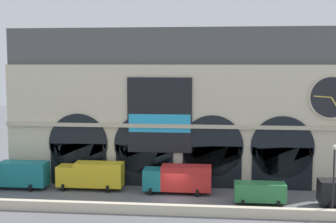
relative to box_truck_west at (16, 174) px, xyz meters
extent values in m
plane|color=slate|center=(18.46, -2.36, -1.70)|extent=(200.00, 200.00, 0.00)
cube|color=beige|center=(18.46, -7.32, -1.22)|extent=(90.00, 0.70, 0.96)
cube|color=beige|center=(18.46, 5.58, 5.41)|extent=(41.06, 5.88, 14.21)
cube|color=#4C4C4C|center=(18.46, 5.88, 14.65)|extent=(41.06, 5.28, 4.28)
cube|color=black|center=(6.62, 2.59, 0.76)|extent=(6.75, 0.20, 4.91)
cylinder|color=black|center=(6.62, 2.59, 3.21)|extent=(7.11, 0.20, 7.11)
cube|color=black|center=(14.51, 2.59, 0.76)|extent=(6.75, 0.20, 4.91)
cylinder|color=black|center=(14.51, 2.59, 3.21)|extent=(7.11, 0.20, 7.11)
cube|color=black|center=(22.41, 2.59, 0.76)|extent=(6.75, 0.20, 4.91)
cylinder|color=black|center=(22.41, 2.59, 3.21)|extent=(7.11, 0.20, 7.11)
cube|color=black|center=(30.31, 2.59, 0.76)|extent=(6.75, 0.20, 4.91)
cylinder|color=black|center=(30.31, 2.59, 3.21)|extent=(7.11, 0.20, 7.11)
cylinder|color=beige|center=(35.40, 2.49, 8.94)|extent=(4.85, 0.25, 4.85)
cylinder|color=black|center=(35.40, 2.37, 8.94)|extent=(4.49, 0.06, 4.49)
cube|color=gold|center=(35.74, 2.31, 8.42)|extent=(0.80, 0.04, 1.12)
cube|color=gold|center=(34.45, 2.29, 9.01)|extent=(1.91, 0.04, 0.26)
cube|color=black|center=(16.33, 2.47, 6.71)|extent=(7.47, 0.12, 8.69)
cube|color=#26A5D8|center=(16.33, 2.39, 5.78)|extent=(7.17, 0.04, 2.10)
cube|color=#C0B49A|center=(18.46, 2.49, 5.48)|extent=(41.06, 0.50, 0.44)
cube|color=#19727A|center=(0.89, 0.00, 0.07)|extent=(5.50, 2.30, 2.70)
cylinder|color=black|center=(2.14, -1.04, -1.28)|extent=(0.28, 0.84, 0.84)
cylinder|color=black|center=(2.14, 1.03, -1.28)|extent=(0.28, 0.84, 0.84)
cube|color=gold|center=(5.86, 0.54, -0.13)|extent=(2.00, 2.30, 2.30)
cube|color=gold|center=(9.61, 0.54, 0.07)|extent=(5.50, 2.30, 2.70)
cylinder|color=black|center=(5.76, -0.50, -1.28)|extent=(0.28, 0.84, 0.84)
cylinder|color=black|center=(5.76, 1.57, -1.28)|extent=(0.28, 0.84, 0.84)
cylinder|color=black|center=(10.86, -0.50, -1.28)|extent=(0.28, 0.84, 0.84)
cylinder|color=black|center=(10.86, 1.57, -1.28)|extent=(0.28, 0.84, 0.84)
cube|color=#19727A|center=(15.86, -0.04, -0.13)|extent=(2.00, 2.30, 2.30)
cube|color=red|center=(19.61, -0.04, 0.07)|extent=(5.50, 2.30, 2.70)
cylinder|color=black|center=(15.76, -1.07, -1.28)|extent=(0.28, 0.84, 0.84)
cylinder|color=black|center=(15.76, 1.00, -1.28)|extent=(0.28, 0.84, 0.84)
cylinder|color=black|center=(20.86, -1.07, -1.28)|extent=(0.28, 0.84, 0.84)
cylinder|color=black|center=(20.86, 1.00, -1.28)|extent=(0.28, 0.84, 0.84)
cube|color=#2D7A42|center=(27.36, -2.98, -0.43)|extent=(5.20, 2.00, 1.86)
cylinder|color=black|center=(25.59, -3.88, -1.36)|extent=(0.28, 0.68, 0.68)
cylinder|color=black|center=(25.59, -2.08, -1.36)|extent=(0.28, 0.68, 0.68)
cylinder|color=black|center=(29.13, -3.88, -1.36)|extent=(0.28, 0.68, 0.68)
cylinder|color=black|center=(29.13, -2.08, -1.36)|extent=(0.28, 0.68, 0.68)
cube|color=black|center=(34.18, -3.21, -0.13)|extent=(2.00, 2.30, 2.30)
cylinder|color=black|center=(34.08, -4.25, -1.28)|extent=(0.28, 0.84, 0.84)
cylinder|color=black|center=(34.08, -2.18, -1.28)|extent=(0.28, 0.84, 0.84)
cylinder|color=black|center=(33.75, -6.52, 1.55)|extent=(0.16, 0.16, 6.50)
sphere|color=#F2EDCC|center=(33.75, -6.52, 4.98)|extent=(0.44, 0.44, 0.44)
camera|label=1|loc=(22.83, -50.05, 12.80)|focal=49.55mm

